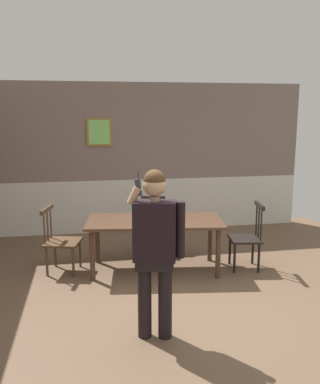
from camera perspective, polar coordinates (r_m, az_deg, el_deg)
ground_plane at (r=5.09m, az=2.95°, el=-15.54°), size 7.35×7.35×0.00m
room_back_partition at (r=7.90m, az=-2.50°, el=4.32°), size 6.24×0.17×2.81m
dining_table at (r=5.94m, az=-0.74°, el=-4.66°), size 2.03×1.13×0.75m
chair_near_window at (r=6.80m, az=-0.96°, el=-4.57°), size 0.47×0.47×0.90m
chair_by_doorway at (r=6.19m, az=11.96°, el=-6.14°), size 0.50×0.50×0.98m
chair_at_table_head at (r=6.11m, az=-13.60°, el=-6.52°), size 0.57×0.57×0.95m
person_figure at (r=4.09m, az=-0.64°, el=-7.02°), size 0.57×0.32×1.74m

